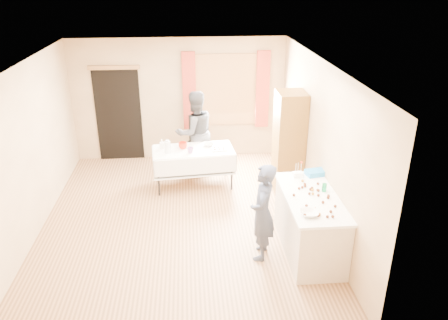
{
  "coord_description": "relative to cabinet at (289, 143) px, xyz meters",
  "views": [
    {
      "loc": [
        0.18,
        -6.34,
        3.84
      ],
      "look_at": [
        0.72,
        0.0,
        1.06
      ],
      "focal_mm": 35.0,
      "sensor_mm": 36.0,
      "label": 1
    }
  ],
  "objects": [
    {
      "name": "window_frame",
      "position": [
        -0.99,
        1.79,
        0.55
      ],
      "size": [
        1.32,
        0.06,
        1.52
      ],
      "primitive_type": "cube",
      "color": "olive",
      "rests_on": "wall_back"
    },
    {
      "name": "girl",
      "position": [
        -0.82,
        -2.03,
        -0.23
      ],
      "size": [
        0.7,
        0.6,
        1.45
      ],
      "primitive_type": "imported",
      "rotation": [
        0.0,
        0.0,
        -1.82
      ],
      "color": "#282E44",
      "rests_on": "floor"
    },
    {
      "name": "chair",
      "position": [
        -1.66,
        1.31,
        -0.64
      ],
      "size": [
        0.55,
        0.55,
        1.04
      ],
      "rotation": [
        0.0,
        0.0,
        -0.36
      ],
      "color": "black",
      "rests_on": "floor"
    },
    {
      "name": "ceiling",
      "position": [
        -1.99,
        -0.93,
        1.66
      ],
      "size": [
        4.5,
        5.5,
        0.02
      ],
      "primitive_type": "cube",
      "color": "white",
      "rests_on": "floor"
    },
    {
      "name": "floor",
      "position": [
        -1.99,
        -0.93,
        -0.96
      ],
      "size": [
        4.5,
        5.5,
        0.02
      ],
      "primitive_type": "cube",
      "color": "#9E7047",
      "rests_on": "ground"
    },
    {
      "name": "counter",
      "position": [
        -0.1,
        -1.95,
        -0.5
      ],
      "size": [
        0.77,
        1.63,
        0.91
      ],
      "color": "beige",
      "rests_on": "floor"
    },
    {
      "name": "pitcher",
      "position": [
        -2.21,
        0.21,
        -0.09
      ],
      "size": [
        0.14,
        0.14,
        0.22
      ],
      "primitive_type": "cylinder",
      "rotation": [
        0.0,
        0.0,
        0.3
      ],
      "color": "silver",
      "rests_on": "party_table"
    },
    {
      "name": "party_table",
      "position": [
        -1.74,
        0.34,
        -0.5
      ],
      "size": [
        1.59,
        0.92,
        0.75
      ],
      "rotation": [
        0.0,
        0.0,
        0.09
      ],
      "color": "black",
      "rests_on": "floor"
    },
    {
      "name": "foam_block",
      "position": [
        -0.16,
        -1.33,
        0.0
      ],
      "size": [
        0.16,
        0.11,
        0.08
      ],
      "primitive_type": "cube",
      "rotation": [
        0.0,
        0.0,
        0.07
      ],
      "color": "white",
      "rests_on": "counter"
    },
    {
      "name": "curtain_left",
      "position": [
        -1.77,
        1.74,
        0.55
      ],
      "size": [
        0.28,
        0.06,
        1.65
      ],
      "primitive_type": "cube",
      "color": "#9E3223",
      "rests_on": "wall_back"
    },
    {
      "name": "wall_front",
      "position": [
        -1.99,
        -3.69,
        0.35
      ],
      "size": [
        4.5,
        0.02,
        2.6
      ],
      "primitive_type": "cube",
      "color": "tan",
      "rests_on": "floor"
    },
    {
      "name": "soda_can",
      "position": [
        0.11,
        -1.83,
        0.02
      ],
      "size": [
        0.08,
        0.08,
        0.12
      ],
      "primitive_type": "cylinder",
      "rotation": [
        0.0,
        0.0,
        -0.17
      ],
      "color": "#118546",
      "rests_on": "counter"
    },
    {
      "name": "woman",
      "position": [
        -1.68,
        0.99,
        -0.1
      ],
      "size": [
        1.29,
        1.24,
        1.7
      ],
      "primitive_type": "imported",
      "rotation": [
        0.0,
        0.0,
        3.54
      ],
      "color": "black",
      "rests_on": "floor"
    },
    {
      "name": "cabinet",
      "position": [
        0.0,
        0.0,
        0.0
      ],
      "size": [
        0.5,
        0.6,
        1.9
      ],
      "primitive_type": "cube",
      "color": "brown",
      "rests_on": "floor"
    },
    {
      "name": "small_bowl",
      "position": [
        -1.44,
        0.49,
        -0.17
      ],
      "size": [
        0.22,
        0.22,
        0.06
      ],
      "primitive_type": "imported",
      "rotation": [
        0.0,
        0.0,
        0.11
      ],
      "color": "white",
      "rests_on": "party_table"
    },
    {
      "name": "door_lintel",
      "position": [
        -3.29,
        1.77,
        1.07
      ],
      "size": [
        1.05,
        0.06,
        0.08
      ],
      "primitive_type": "cube",
      "color": "olive",
      "rests_on": "wall_back"
    },
    {
      "name": "cup_rainbow",
      "position": [
        -1.79,
        0.16,
        -0.15
      ],
      "size": [
        0.13,
        0.13,
        0.11
      ],
      "primitive_type": "imported",
      "rotation": [
        0.0,
        0.0,
        -0.05
      ],
      "color": "red",
      "rests_on": "party_table"
    },
    {
      "name": "blue_basket",
      "position": [
        0.13,
        -1.29,
        0.0
      ],
      "size": [
        0.33,
        0.25,
        0.08
      ],
      "primitive_type": "cube",
      "rotation": [
        0.0,
        0.0,
        0.19
      ],
      "color": "#1C76BB",
      "rests_on": "counter"
    },
    {
      "name": "cake_balls",
      "position": [
        -0.09,
        -2.03,
        -0.02
      ],
      "size": [
        0.52,
        1.09,
        0.04
      ],
      "color": "#3F2314",
      "rests_on": "counter"
    },
    {
      "name": "mixing_bowl",
      "position": [
        -0.29,
        -2.47,
        -0.01
      ],
      "size": [
        0.26,
        0.26,
        0.06
      ],
      "primitive_type": "imported",
      "rotation": [
        0.0,
        0.0,
        -0.04
      ],
      "color": "white",
      "rests_on": "counter"
    },
    {
      "name": "wall_left",
      "position": [
        -4.25,
        -0.93,
        0.35
      ],
      "size": [
        0.02,
        5.5,
        2.6
      ],
      "primitive_type": "cube",
      "color": "tan",
      "rests_on": "floor"
    },
    {
      "name": "curtain_right",
      "position": [
        -0.21,
        1.74,
        0.55
      ],
      "size": [
        0.28,
        0.06,
        1.65
      ],
      "primitive_type": "cube",
      "color": "#9E3223",
      "rests_on": "wall_back"
    },
    {
      "name": "wall_back",
      "position": [
        -1.99,
        1.83,
        0.35
      ],
      "size": [
        4.5,
        0.02,
        2.6
      ],
      "primitive_type": "cube",
      "color": "tan",
      "rests_on": "floor"
    },
    {
      "name": "wall_right",
      "position": [
        0.27,
        -0.93,
        0.35
      ],
      "size": [
        0.02,
        5.5,
        2.6
      ],
      "primitive_type": "cube",
      "color": "tan",
      "rests_on": "floor"
    },
    {
      "name": "window_pane",
      "position": [
        -0.99,
        1.78,
        0.55
      ],
      "size": [
        1.2,
        0.02,
        1.4
      ],
      "primitive_type": "cube",
      "color": "white",
      "rests_on": "wall_back"
    },
    {
      "name": "doorway",
      "position": [
        -3.29,
        1.8,
        0.05
      ],
      "size": [
        0.95,
        0.04,
        2.0
      ],
      "primitive_type": "cube",
      "color": "black",
      "rests_on": "floor"
    },
    {
      "name": "cup_red",
      "position": [
        -1.93,
        0.39,
        -0.14
      ],
      "size": [
        0.22,
        0.22,
        0.13
      ],
      "primitive_type": "imported",
      "rotation": [
        0.0,
        0.0,
        0.17
      ],
      "color": "red",
      "rests_on": "party_table"
    },
    {
      "name": "bottle",
      "position": [
        -2.32,
        0.43,
        -0.11
      ],
      "size": [
        0.09,
        0.09,
        0.18
      ],
      "primitive_type": "imported",
      "rotation": [
        0.0,
        0.0,
        -0.07
      ],
      "color": "white",
      "rests_on": "party_table"
    },
    {
      "name": "pastry_tray",
      "position": [
        -1.25,
        0.27,
        -0.19
      ],
      "size": [
        0.31,
        0.24,
        0.02
      ],
      "primitive_type": "cube",
      "rotation": [
        0.0,
        0.0,
        0.17
      ],
      "color": "white",
      "rests_on": "party_table"
    }
  ]
}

